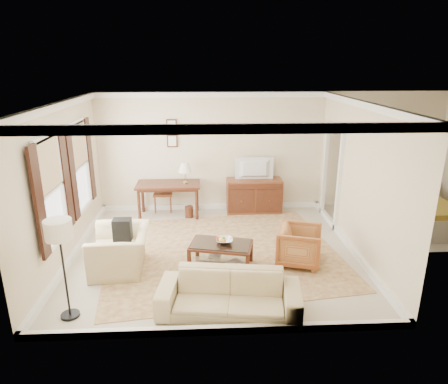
{
  "coord_description": "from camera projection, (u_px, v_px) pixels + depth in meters",
  "views": [
    {
      "loc": [
        -0.17,
        -7.08,
        3.58
      ],
      "look_at": [
        0.2,
        0.3,
        1.15
      ],
      "focal_mm": 32.0,
      "sensor_mm": 36.0,
      "label": 1
    }
  ],
  "objects": [
    {
      "name": "framed_prints",
      "position": [
        172.0,
        133.0,
        9.53
      ],
      "size": [
        0.25,
        0.04,
        0.68
      ],
      "primitive_type": null,
      "color": "#4A2215",
      "rests_on": "room_shell"
    },
    {
      "name": "floor_lamp",
      "position": [
        59.0,
        237.0,
        5.49
      ],
      "size": [
        0.38,
        0.38,
        1.53
      ],
      "color": "black",
      "rests_on": "room_shell"
    },
    {
      "name": "club_armchair",
      "position": [
        120.0,
        244.0,
        7.07
      ],
      "size": [
        0.8,
        1.18,
        1.0
      ],
      "primitive_type": "imported",
      "rotation": [
        0.0,
        0.0,
        -1.53
      ],
      "color": "tan",
      "rests_on": "room_shell"
    },
    {
      "name": "sofa",
      "position": [
        229.0,
        288.0,
        5.85
      ],
      "size": [
        2.16,
        0.88,
        0.82
      ],
      "primitive_type": "imported",
      "rotation": [
        0.0,
        0.0,
        -0.13
      ],
      "color": "tan",
      "rests_on": "room_shell"
    },
    {
      "name": "striped_armchair",
      "position": [
        299.0,
        244.0,
        7.31
      ],
      "size": [
        0.91,
        0.94,
        0.79
      ],
      "primitive_type": "imported",
      "rotation": [
        0.0,
        0.0,
        1.28
      ],
      "color": "brown",
      "rests_on": "room_shell"
    },
    {
      "name": "desk_chair",
      "position": [
        163.0,
        191.0,
        9.87
      ],
      "size": [
        0.48,
        0.48,
        1.05
      ],
      "primitive_type": null,
      "rotation": [
        0.0,
        0.0,
        -0.08
      ],
      "color": "brown",
      "rests_on": "room_shell"
    },
    {
      "name": "annex_bedroom",
      "position": [
        411.0,
        211.0,
        9.04
      ],
      "size": [
        3.0,
        2.7,
        2.9
      ],
      "color": "beige",
      "rests_on": "ground"
    },
    {
      "name": "doorway",
      "position": [
        332.0,
        177.0,
        9.06
      ],
      "size": [
        0.1,
        1.12,
        2.25
      ],
      "primitive_type": null,
      "color": "white",
      "rests_on": "room_shell"
    },
    {
      "name": "room_shell",
      "position": [
        214.0,
        127.0,
        7.07
      ],
      "size": [
        5.51,
        5.01,
        2.91
      ],
      "color": "beige",
      "rests_on": "ground"
    },
    {
      "name": "writing_desk",
      "position": [
        168.0,
        188.0,
        9.49
      ],
      "size": [
        1.5,
        0.75,
        0.82
      ],
      "color": "#4A2215",
      "rests_on": "room_shell"
    },
    {
      "name": "backpack",
      "position": [
        122.0,
        228.0,
        7.09
      ],
      "size": [
        0.3,
        0.37,
        0.4
      ],
      "primitive_type": "cube",
      "rotation": [
        0.0,
        0.0,
        -1.86
      ],
      "color": "black",
      "rests_on": "club_armchair"
    },
    {
      "name": "coffee_table",
      "position": [
        221.0,
        249.0,
        7.2
      ],
      "size": [
        1.22,
        0.88,
        0.47
      ],
      "rotation": [
        0.0,
        0.0,
        -0.23
      ],
      "color": "#4A2215",
      "rests_on": "room_shell"
    },
    {
      "name": "window_rear",
      "position": [
        80.0,
        166.0,
        8.08
      ],
      "size": [
        0.12,
        1.56,
        1.8
      ],
      "primitive_type": null,
      "color": "#CCB284",
      "rests_on": "room_shell"
    },
    {
      "name": "sideboard",
      "position": [
        254.0,
        196.0,
        9.86
      ],
      "size": [
        1.35,
        0.52,
        0.83
      ],
      "primitive_type": "cube",
      "color": "brown",
      "rests_on": "room_shell"
    },
    {
      "name": "desk_lamp",
      "position": [
        185.0,
        173.0,
        9.4
      ],
      "size": [
        0.32,
        0.32,
        0.5
      ],
      "primitive_type": null,
      "color": "silver",
      "rests_on": "writing_desk"
    },
    {
      "name": "window_front",
      "position": [
        51.0,
        191.0,
        6.56
      ],
      "size": [
        0.12,
        1.56,
        1.8
      ],
      "primitive_type": null,
      "color": "#CCB284",
      "rests_on": "room_shell"
    },
    {
      "name": "fruit_bowl",
      "position": [
        225.0,
        240.0,
        7.17
      ],
      "size": [
        0.42,
        0.42,
        0.1
      ],
      "primitive_type": "imported",
      "color": "silver",
      "rests_on": "coffee_table"
    },
    {
      "name": "book_a",
      "position": [
        210.0,
        253.0,
        7.42
      ],
      "size": [
        0.28,
        0.11,
        0.38
      ],
      "primitive_type": "imported",
      "rotation": [
        0.0,
        0.0,
        -0.25
      ],
      "color": "brown",
      "rests_on": "coffee_table"
    },
    {
      "name": "tv",
      "position": [
        255.0,
        162.0,
        9.57
      ],
      "size": [
        0.89,
        0.51,
        0.12
      ],
      "primitive_type": "imported",
      "rotation": [
        0.0,
        0.0,
        3.14
      ],
      "color": "black",
      "rests_on": "sideboard"
    },
    {
      "name": "book_b",
      "position": [
        229.0,
        261.0,
        7.14
      ],
      "size": [
        0.21,
        0.22,
        0.38
      ],
      "primitive_type": "imported",
      "rotation": [
        0.0,
        0.0,
        -0.8
      ],
      "color": "brown",
      "rests_on": "coffee_table"
    },
    {
      "name": "rug",
      "position": [
        222.0,
        252.0,
        7.83
      ],
      "size": [
        4.88,
        4.34,
        0.01
      ],
      "primitive_type": "cube",
      "rotation": [
        0.0,
        0.0,
        0.13
      ],
      "color": "brown",
      "rests_on": "room_shell"
    }
  ]
}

